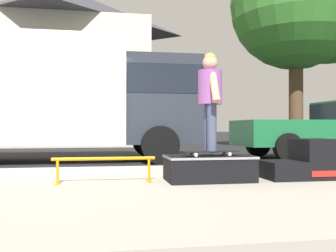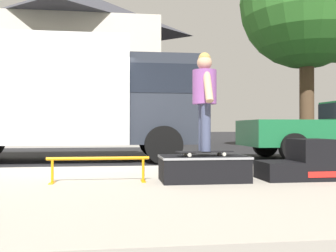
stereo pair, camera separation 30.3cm
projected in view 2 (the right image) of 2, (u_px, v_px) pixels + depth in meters
The scene contains 10 objects.
ground_plane at pixel (74, 170), 7.63m from camera, with size 140.00×140.00×0.00m, color black.
sidewalk_slab at pixel (47, 192), 4.66m from camera, with size 50.00×5.00×0.12m, color #A8A093.
skate_box at pixel (203, 167), 5.22m from camera, with size 1.19×0.69×0.35m.
kicker_ramp at pixel (301, 163), 5.40m from camera, with size 1.01×0.63×0.57m.
grind_rail at pixel (98, 163), 5.11m from camera, with size 1.37×0.28×0.34m.
skateboard at pixel (204, 152), 5.19m from camera, with size 0.80×0.31×0.07m.
skater_kid at pixel (204, 93), 5.19m from camera, with size 0.33×0.69×1.35m.
box_truck at pixel (69, 95), 9.77m from camera, with size 6.91×2.63×3.05m.
street_tree_main at pixel (314, 7), 15.14m from camera, with size 5.79×5.27×8.49m.
house_behind at pixel (70, 64), 20.28m from camera, with size 9.54×8.22×8.40m.
Camera 2 is at (0.87, -7.82, 0.85)m, focal length 40.62 mm.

